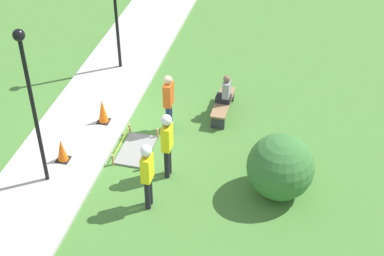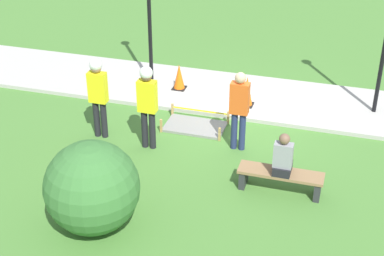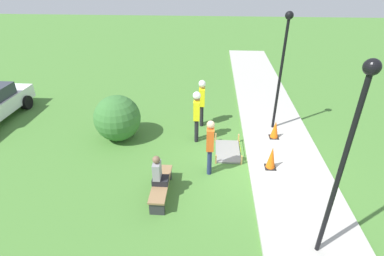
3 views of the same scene
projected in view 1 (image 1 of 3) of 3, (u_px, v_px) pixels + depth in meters
ground_plane at (124, 131)px, 17.01m from camera, size 60.00×60.00×0.00m
sidewalk at (83, 123)px, 17.23m from camera, size 28.00×2.51×0.10m
wet_concrete_patch at (136, 150)px, 16.27m from camera, size 1.44×0.88×0.33m
traffic_cone_near_patch at (103, 111)px, 16.98m from camera, size 0.34×0.34×0.76m
traffic_cone_far_patch at (62, 150)px, 15.64m from camera, size 0.34×0.34×0.67m
park_bench at (223, 105)px, 17.51m from camera, size 1.66×0.44×0.45m
person_seated_on_bench at (225, 91)px, 17.22m from camera, size 0.36×0.44×0.89m
worker_supervisor at (147, 170)px, 13.90m from camera, size 0.40×0.28×1.91m
worker_assistant at (167, 140)px, 14.80m from camera, size 0.40×0.28×1.93m
bystander_in_orange_shirt at (169, 100)px, 16.44m from camera, size 0.40×0.24×1.82m
lamppost_near at (30, 89)px, 13.54m from camera, size 0.28×0.28×4.33m
shrub_rounded_near at (281, 167)px, 14.47m from camera, size 1.69×1.69×1.69m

